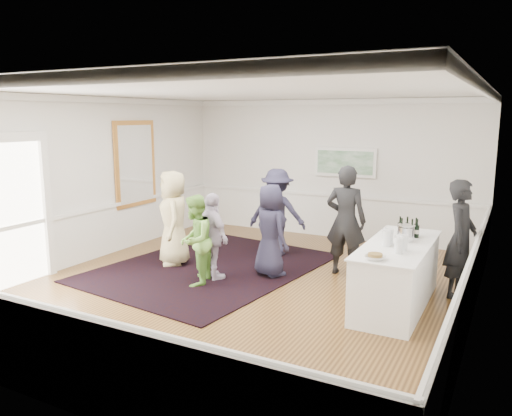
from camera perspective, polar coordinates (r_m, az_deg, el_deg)
The scene contains 23 objects.
floor at distance 8.52m, azimuth -1.13°, elevation -8.84°, with size 8.00×8.00×0.00m, color brown.
ceiling at distance 8.05m, azimuth -1.22°, elevation 13.19°, with size 7.00×8.00×0.02m, color white.
wall_left at distance 10.28m, azimuth -18.54°, elevation 3.13°, with size 0.02×8.00×3.20m, color white.
wall_right at distance 7.15m, azimuth 24.20°, elevation -0.27°, with size 0.02×8.00×3.20m, color white.
wall_back at distance 11.76m, azimuth 8.33°, elevation 4.42°, with size 7.00×0.02×3.20m, color white.
wall_front at distance 5.08m, azimuth -23.62°, elevation -4.29°, with size 7.00×0.02×3.20m, color white.
wainscoting at distance 8.37m, azimuth -1.15°, elevation -5.61°, with size 7.00×8.00×1.00m, color white, non-canonical shape.
mirror at distance 11.16m, azimuth -13.60°, elevation 4.95°, with size 0.05×1.25×1.85m.
doorway at distance 9.07m, azimuth -26.89°, elevation 0.45°, with size 0.10×1.78×2.56m.
landscape_painting at distance 11.57m, azimuth 10.13°, elevation 5.17°, with size 1.44×0.06×0.66m.
area_rug at distance 9.51m, azimuth -5.21°, elevation -6.73°, with size 3.34×4.39×0.02m, color black.
serving_table at distance 7.80m, azimuth 15.80°, elevation -7.33°, with size 0.90×2.37×0.96m.
bartender at distance 8.42m, azimuth 22.36°, elevation -3.28°, with size 0.68×0.45×1.86m, color black.
guest_tan at distance 9.61m, azimuth -9.41°, elevation -1.15°, with size 0.89×0.58×1.81m, color tan.
guest_green at distance 8.42m, azimuth -6.97°, elevation -3.69°, with size 0.75×0.58×1.54m, color #71AD45.
guest_lilac at distance 8.65m, azimuth -4.96°, elevation -3.30°, with size 0.90×0.37×1.53m, color #BAADC2.
guest_dark_a at distance 10.10m, azimuth 2.42°, elevation -0.53°, with size 1.15×0.66×1.78m, color #222036.
guest_dark_b at distance 9.00m, azimuth 10.23°, elevation -1.42°, with size 0.72×0.47×1.98m, color black.
guest_navy at distance 8.82m, azimuth 1.66°, elevation -2.58°, with size 0.81×0.52×1.65m, color #222036.
wine_bottles at distance 8.15m, azimuth 17.07°, elevation -2.04°, with size 0.35×0.23×0.31m.
juice_pitchers at distance 7.36m, azimuth 15.54°, elevation -3.56°, with size 0.38×0.57×0.24m.
ice_bucket at distance 7.84m, azimuth 16.75°, elevation -2.81°, with size 0.26×0.26×0.24m, color silver.
nut_bowl at distance 6.76m, azimuth 13.46°, elevation -5.42°, with size 0.27×0.27×0.08m.
Camera 1 is at (3.89, -7.03, 2.82)m, focal length 35.00 mm.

